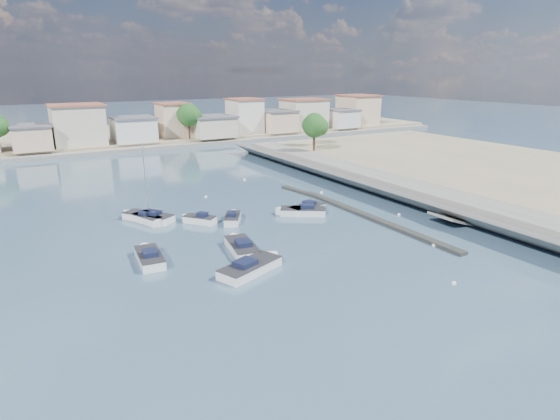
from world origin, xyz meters
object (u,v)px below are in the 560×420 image
object	(u,v)px
motorboat_b	(233,218)
motorboat_e	(241,247)
motorboat_f	(198,220)
motorboat_c	(300,212)
motorboat_h	(253,267)
sailboat	(146,217)
motorboat_g	(149,220)
motorboat_a	(149,257)
motorboat_d	(305,209)

from	to	relation	value
motorboat_b	motorboat_e	distance (m)	9.07
motorboat_e	motorboat_f	distance (m)	9.98
motorboat_c	motorboat_e	xyz separation A→B (m)	(-11.09, -6.92, -0.00)
motorboat_f	motorboat_h	xyz separation A→B (m)	(-0.64, -14.72, 0.00)
motorboat_e	sailboat	world-z (taller)	sailboat
motorboat_e	motorboat_f	xyz separation A→B (m)	(-0.53, 9.97, -0.00)
motorboat_c	motorboat_h	xyz separation A→B (m)	(-12.26, -11.67, -0.00)
motorboat_e	motorboat_g	distance (m)	13.86
motorboat_e	motorboat_g	xyz separation A→B (m)	(-5.35, 12.79, 0.00)
sailboat	motorboat_g	bearing A→B (deg)	-92.94
motorboat_h	motorboat_e	bearing A→B (deg)	76.18
motorboat_h	motorboat_f	bearing A→B (deg)	87.51
motorboat_g	motorboat_a	bearing A→B (deg)	-104.70
motorboat_e	sailboat	bearing A→B (deg)	110.88
motorboat_b	sailboat	size ratio (longest dim) A/B	0.46
motorboat_c	motorboat_a	bearing A→B (deg)	-165.29
motorboat_c	motorboat_g	size ratio (longest dim) A/B	1.25
motorboat_g	motorboat_h	bearing A→B (deg)	-76.60
motorboat_b	motorboat_c	world-z (taller)	same
motorboat_d	sailboat	world-z (taller)	sailboat
motorboat_d	motorboat_g	world-z (taller)	same
motorboat_c	sailboat	distance (m)	17.79
motorboat_f	motorboat_h	world-z (taller)	same
motorboat_c	sailboat	size ratio (longest dim) A/B	0.61
motorboat_e	motorboat_h	size ratio (longest dim) A/B	0.92
motorboat_a	motorboat_f	xyz separation A→B (m)	(7.69, 8.11, -0.00)
motorboat_f	sailboat	distance (m)	6.16
motorboat_f	motorboat_g	xyz separation A→B (m)	(-4.82, 2.82, 0.00)
motorboat_a	motorboat_e	bearing A→B (deg)	-12.71
motorboat_c	motorboat_f	world-z (taller)	same
motorboat_a	motorboat_f	bearing A→B (deg)	46.54
motorboat_a	motorboat_e	world-z (taller)	same
motorboat_f	motorboat_e	bearing A→B (deg)	-86.96
motorboat_h	motorboat_d	bearing A→B (deg)	42.68
sailboat	motorboat_a	bearing A→B (deg)	-103.68
motorboat_e	motorboat_d	bearing A→B (deg)	31.69
motorboat_c	sailboat	bearing A→B (deg)	157.00
motorboat_f	sailboat	world-z (taller)	sailboat
motorboat_b	motorboat_f	world-z (taller)	same
motorboat_d	sailboat	bearing A→B (deg)	159.69
motorboat_d	motorboat_h	world-z (taller)	same
motorboat_a	sailboat	size ratio (longest dim) A/B	0.63
motorboat_a	motorboat_c	distance (m)	19.96
motorboat_b	motorboat_f	distance (m)	3.84
motorboat_d	motorboat_c	bearing A→B (deg)	-151.61
motorboat_c	motorboat_f	size ratio (longest dim) A/B	1.49
motorboat_e	sailboat	size ratio (longest dim) A/B	0.67
motorboat_e	motorboat_h	world-z (taller)	same
motorboat_h	sailboat	bearing A→B (deg)	102.48
motorboat_a	motorboat_b	distance (m)	13.10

